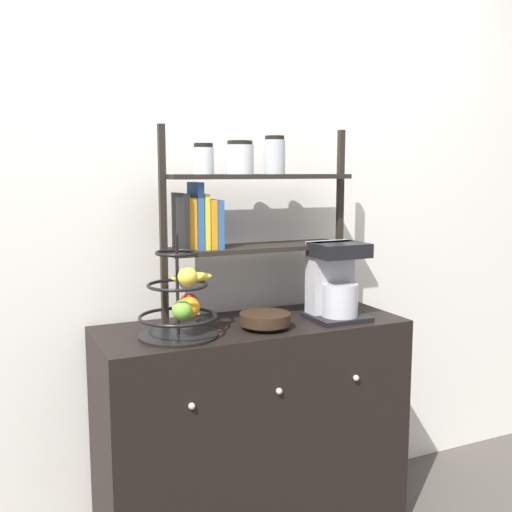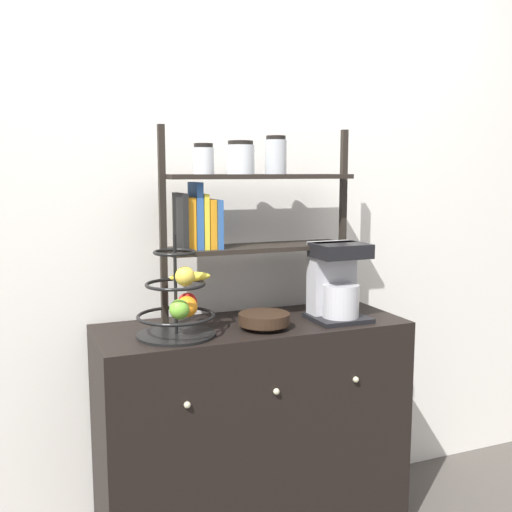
# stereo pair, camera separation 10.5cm
# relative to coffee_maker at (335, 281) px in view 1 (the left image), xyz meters

# --- Properties ---
(wall_back) EXTENTS (7.00, 0.05, 2.60)m
(wall_back) POSITION_rel_coffee_maker_xyz_m (-0.34, 0.33, 0.26)
(wall_back) COLOR silver
(wall_back) RESTS_ON ground_plane
(sideboard) EXTENTS (1.20, 0.47, 0.89)m
(sideboard) POSITION_rel_coffee_maker_xyz_m (-0.34, 0.06, -0.60)
(sideboard) COLOR black
(sideboard) RESTS_ON ground_plane
(coffee_maker) EXTENTS (0.22, 0.21, 0.31)m
(coffee_maker) POSITION_rel_coffee_maker_xyz_m (0.00, 0.00, 0.00)
(coffee_maker) COLOR black
(coffee_maker) RESTS_ON sideboard
(fruit_stand) EXTENTS (0.29, 0.29, 0.37)m
(fruit_stand) POSITION_rel_coffee_maker_xyz_m (-0.65, -0.01, -0.03)
(fruit_stand) COLOR black
(fruit_stand) RESTS_ON sideboard
(wooden_bowl) EXTENTS (0.19, 0.19, 0.06)m
(wooden_bowl) POSITION_rel_coffee_maker_xyz_m (-0.33, -0.03, -0.12)
(wooden_bowl) COLOR black
(wooden_bowl) RESTS_ON sideboard
(shelf_hutch) EXTENTS (0.79, 0.20, 0.76)m
(shelf_hutch) POSITION_rel_coffee_maker_xyz_m (-0.37, 0.13, 0.32)
(shelf_hutch) COLOR black
(shelf_hutch) RESTS_ON sideboard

